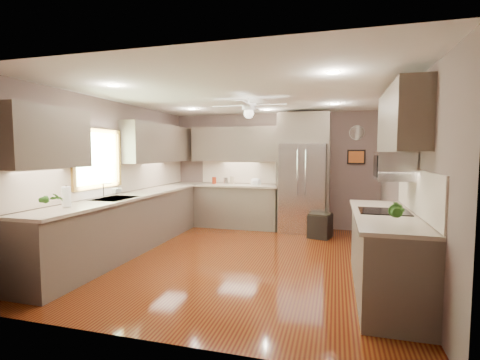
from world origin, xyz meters
The scene contains 27 objects.
floor centered at (0.00, 0.00, 0.00)m, with size 5.00×5.00×0.00m, color #4A1309.
ceiling centered at (0.00, 0.00, 2.50)m, with size 5.00×5.00×0.00m, color white.
wall_back centered at (0.00, 2.50, 1.25)m, with size 4.50×4.50×0.00m, color #6B5751.
wall_front centered at (0.00, -2.50, 1.25)m, with size 4.50×4.50×0.00m, color #6B5751.
wall_left centered at (-2.25, 0.00, 1.25)m, with size 5.00×5.00×0.00m, color #6B5751.
wall_right centered at (2.25, 0.00, 1.25)m, with size 5.00×5.00×0.00m, color #6B5751.
canister_a centered at (-1.27, 2.20, 1.02)m, with size 0.09×0.09×0.15m, color maroon.
canister_b centered at (-1.01, 2.26, 1.01)m, with size 0.10×0.10×0.15m, color silver.
canister_c centered at (-0.87, 2.25, 1.03)m, with size 0.10×0.10×0.16m, color tan.
soap_bottle centered at (-2.08, -0.22, 1.03)m, with size 0.08×0.08×0.18m, color white.
potted_plant_left centered at (-1.94, -1.71, 1.09)m, with size 0.16×0.11×0.30m, color #255117.
potted_plant_right centered at (1.92, -1.53, 1.09)m, with size 0.17×0.13×0.30m, color #255117.
bowl centered at (-0.33, 2.24, 0.97)m, with size 0.23×0.23×0.06m, color tan.
left_run centered at (-1.95, 0.15, 0.48)m, with size 0.65×4.70×1.45m.
back_run centered at (-0.72, 2.20, 0.48)m, with size 1.85×0.65×1.45m.
uppers centered at (-0.74, 0.71, 1.87)m, with size 4.50×4.70×0.95m.
window centered at (-2.22, -0.50, 1.55)m, with size 0.05×1.12×0.92m.
sink centered at (-1.93, -0.50, 0.91)m, with size 0.50×0.70×0.32m.
refrigerator centered at (0.70, 2.16, 1.19)m, with size 1.06×0.75×2.45m.
right_run centered at (1.93, -0.80, 0.48)m, with size 0.70×2.20×1.45m.
microwave centered at (2.03, -0.55, 1.48)m, with size 0.43×0.55×0.34m.
ceiling_fan centered at (0.00, 0.30, 2.33)m, with size 1.18×1.18×0.32m.
recessed_lights centered at (-0.04, 0.40, 2.49)m, with size 2.84×3.14×0.01m.
wall_clock centered at (1.75, 2.48, 2.05)m, with size 0.30×0.03×0.30m.
framed_print centered at (1.75, 2.48, 1.55)m, with size 0.36×0.03×0.30m.
stool centered at (1.08, 1.68, 0.24)m, with size 0.49×0.49×0.47m.
paper_towel centered at (-1.96, -1.46, 1.08)m, with size 0.11×0.11×0.28m.
Camera 1 is at (1.35, -5.10, 1.65)m, focal length 26.00 mm.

